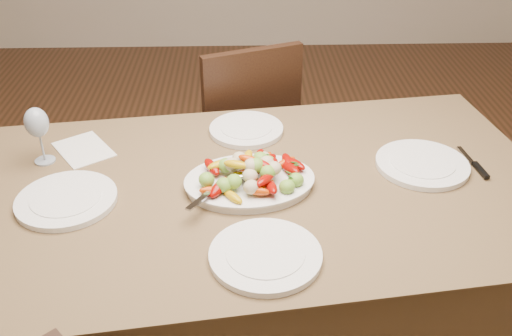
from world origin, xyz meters
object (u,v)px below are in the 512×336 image
Objects in this scene: chair_far at (237,135)px; plate_near at (265,255)px; dining_table at (256,277)px; plate_far at (246,130)px; serving_platter at (250,183)px; wine_glass at (39,134)px; plate_left at (67,200)px; plate_right at (422,164)px.

plate_near is (0.08, -1.17, 0.29)m from chair_far.
dining_table is 7.00× the size of plate_far.
dining_table is 4.78× the size of serving_platter.
serving_platter is at bearing -157.55° from dining_table.
wine_glass is (-0.67, 0.17, 0.09)m from serving_platter.
plate_left is 1.00× the size of plate_near.
plate_far is at bearing 93.17° from plate_near.
serving_platter is 0.33m from plate_near.
plate_right is at bearing -3.37° from wine_glass.
plate_left is at bearing 155.29° from plate_near.
plate_right is at bearing -24.16° from plate_far.
plate_right is at bearing 8.44° from plate_left.
plate_right is at bearing 9.81° from serving_platter.
plate_right is (0.60, -0.74, 0.29)m from chair_far.
chair_far is 1.00m from plate_right.
dining_table is at bearing -13.16° from wine_glass.
serving_platter is (0.04, -0.84, 0.30)m from chair_far.
chair_far is 3.61× the size of plate_far.
dining_table is 6.30× the size of plate_near.
chair_far is 2.47× the size of serving_platter.
plate_far is at bearing 37.85° from plate_left.
wine_glass is (-0.13, 0.23, 0.09)m from plate_left.
chair_far is (-0.06, 0.83, 0.10)m from dining_table.
serving_platter is 0.35m from plate_far.
plate_right is (0.56, 0.10, -0.00)m from serving_platter.
wine_glass is (-0.70, 0.50, 0.09)m from plate_near.
dining_table is at bearing 22.45° from serving_platter.
wine_glass is at bearing 176.63° from plate_right.
plate_right is at bearing 9.32° from dining_table.
plate_far is 0.69m from wine_glass.
serving_platter is at bearing 71.70° from chair_far.
plate_left reaches higher than dining_table.
plate_far is at bearing 15.22° from wine_glass.
dining_table is 0.68m from plate_left.
chair_far is 1.20m from plate_near.
wine_glass reaches higher than plate_near.
plate_far is (-0.56, 0.25, 0.00)m from plate_right.
plate_near is at bearing 72.52° from chair_far.
dining_table is 6.29× the size of plate_left.
chair_far is 3.25× the size of plate_near.
wine_glass is (-0.69, 0.16, 0.48)m from dining_table.
chair_far is 3.21× the size of plate_right.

